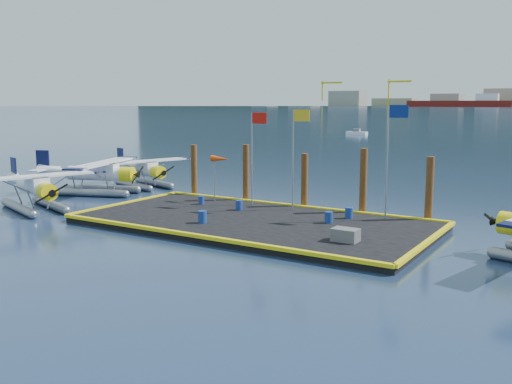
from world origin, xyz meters
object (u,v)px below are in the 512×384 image
flagpole_blue (391,145)px  drum_2 (329,217)px  seaplane_a (35,190)px  piling_3 (363,184)px  crate (345,235)px  flagpole_red (255,144)px  drum_0 (201,200)px  drum_4 (349,213)px  piling_2 (304,183)px  seaplane_b (99,176)px  windsock (220,160)px  piling_1 (246,175)px  seaplane_c (145,172)px  drum_5 (239,205)px  piling_4 (429,191)px  flagpole_yellow (296,144)px  piling_0 (194,172)px  drum_3 (202,217)px

flagpole_blue → drum_2: bearing=-136.0°
seaplane_a → piling_3: piling_3 is taller
crate → flagpole_red: (-8.87, 5.90, 3.68)m
drum_0 → drum_4: bearing=4.6°
flagpole_red → piling_2: bearing=29.8°
drum_2 → flagpole_blue: bearing=44.0°
drum_4 → flagpole_blue: bearing=18.6°
seaplane_a → seaplane_b: (-1.59, 6.93, 0.07)m
windsock → piling_1: piling_1 is taller
seaplane_a → seaplane_c: size_ratio=1.04×
drum_5 → flagpole_red: (-0.02, 1.88, 3.69)m
piling_2 → piling_4: size_ratio=0.95×
flagpole_yellow → windsock: size_ratio=1.99×
windsock → piling_0: piling_0 is taller
drum_4 → piling_1: (-8.58, 2.31, 1.38)m
drum_5 → drum_3: bearing=-84.6°
drum_0 → drum_5: size_ratio=0.90×
flagpole_blue → piling_1: (-10.70, 1.60, -2.59)m
piling_4 → windsock: bearing=-173.3°
piling_2 → flagpole_blue: bearing=-14.5°
flagpole_blue → crate: bearing=-91.2°
drum_5 → drum_4: bearing=9.7°
drum_5 → windsock: bearing=145.7°
drum_3 → piling_1: (-2.14, 7.78, 1.36)m
piling_3 → piling_4: bearing=0.0°
drum_3 → drum_4: bearing=40.4°
piling_3 → piling_4: (4.00, 0.00, -0.15)m
seaplane_c → piling_4: bearing=101.5°
seaplane_c → flagpole_red: size_ratio=1.42×
drum_4 → piling_0: size_ratio=0.16×
piling_3 → windsock: bearing=-170.5°
drum_3 → piling_0: piling_0 is taller
flagpole_red → piling_4: (10.79, 1.60, -2.40)m
drum_0 → flagpole_yellow: bearing=13.8°
drum_0 → piling_0: piling_0 is taller
seaplane_a → piling_4: 24.75m
piling_0 → piling_3: 13.00m
piling_4 → seaplane_b: bearing=-175.1°
windsock → piling_4: bearing=6.7°
flagpole_blue → drum_0: bearing=-172.9°
drum_2 → flagpole_yellow: bearing=144.0°
crate → piling_4: (1.92, 7.50, 1.29)m
drum_4 → flagpole_red: 7.82m
seaplane_b → seaplane_a: bearing=-7.1°
seaplane_b → windsock: bearing=72.5°
flagpole_yellow → windsock: flagpole_yellow is taller
piling_1 → piling_2: bearing=0.0°
drum_5 → flagpole_red: size_ratio=0.10×
piling_0 → piling_1: (4.50, 0.00, 0.10)m
drum_3 → piling_3: size_ratio=0.16×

